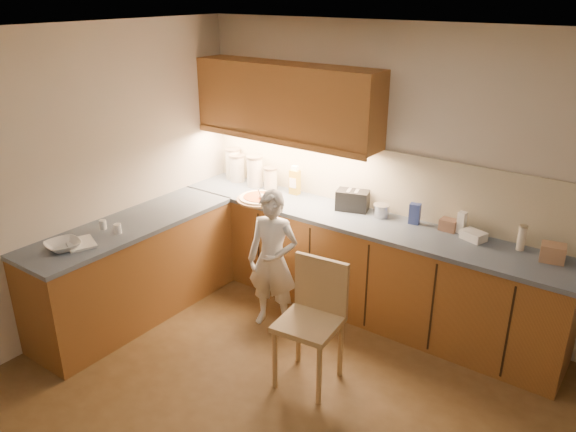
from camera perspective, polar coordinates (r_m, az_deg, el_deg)
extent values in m
plane|color=#52391C|center=(4.20, -0.82, -20.52)|extent=(4.50, 4.50, 0.00)
cube|color=beige|center=(5.08, 12.75, 3.90)|extent=(4.50, 0.04, 2.60)
cube|color=beige|center=(5.03, -21.94, 2.64)|extent=(0.04, 4.00, 2.60)
cube|color=white|center=(3.09, -1.10, 17.56)|extent=(4.50, 4.00, 0.04)
cube|color=brown|center=(5.30, 6.93, -4.97)|extent=(3.75, 0.60, 0.88)
cube|color=brown|center=(5.34, -15.28, -5.46)|extent=(0.60, 2.00, 0.88)
cube|color=#4A576A|center=(5.11, 7.17, -0.38)|extent=(3.77, 0.62, 0.04)
cube|color=#4A576A|center=(5.15, -15.80, -0.92)|extent=(0.62, 2.02, 0.04)
cube|color=black|center=(5.90, -7.55, -2.06)|extent=(0.02, 0.01, 0.80)
cube|color=black|center=(5.54, -2.99, -3.58)|extent=(0.02, 0.01, 0.80)
cube|color=black|center=(5.22, 2.17, -5.27)|extent=(0.02, 0.01, 0.80)
cube|color=black|center=(4.95, 7.99, -7.11)|extent=(0.02, 0.01, 0.80)
cube|color=black|center=(4.75, 14.43, -9.05)|extent=(0.02, 0.01, 0.80)
cube|color=black|center=(4.61, 21.42, -11.00)|extent=(0.02, 0.01, 0.80)
cube|color=beige|center=(5.24, 8.86, 3.73)|extent=(3.75, 0.02, 0.58)
cube|color=brown|center=(5.40, -0.19, 11.58)|extent=(1.95, 0.35, 0.70)
cube|color=brown|center=(5.34, -1.30, 7.61)|extent=(1.95, 0.02, 0.06)
cylinder|color=tan|center=(5.48, -2.88, 1.70)|extent=(0.46, 0.46, 0.02)
cylinder|color=#FEEAC7|center=(5.47, -2.88, 1.88)|extent=(0.40, 0.40, 0.02)
cylinder|color=#AF4217|center=(5.47, -2.89, 1.99)|extent=(0.32, 0.32, 0.01)
sphere|color=white|center=(5.40, -2.68, 1.97)|extent=(0.06, 0.06, 0.06)
cylinder|color=white|center=(5.33, -2.74, 2.00)|extent=(0.02, 0.11, 0.18)
imported|color=silver|center=(4.92, -1.55, -4.52)|extent=(0.52, 0.41, 1.27)
cylinder|color=tan|center=(4.37, -1.36, -14.36)|extent=(0.04, 0.04, 0.49)
cylinder|color=tan|center=(4.23, 3.17, -15.83)|extent=(0.04, 0.04, 0.49)
cylinder|color=tan|center=(4.63, 1.06, -11.96)|extent=(0.04, 0.04, 0.49)
cylinder|color=tan|center=(4.50, 5.36, -13.23)|extent=(0.04, 0.04, 0.49)
cube|color=tan|center=(4.27, 2.11, -10.89)|extent=(0.49, 0.49, 0.04)
cube|color=tan|center=(4.30, 3.40, -6.91)|extent=(0.44, 0.09, 0.44)
imported|color=silver|center=(4.79, -21.89, -2.80)|extent=(0.32, 0.32, 0.07)
cylinder|color=beige|center=(6.09, -5.60, 5.23)|extent=(0.16, 0.16, 0.31)
cylinder|color=gray|center=(6.05, -5.66, 6.74)|extent=(0.17, 0.17, 0.02)
cylinder|color=silver|center=(6.01, -5.20, 4.78)|extent=(0.15, 0.15, 0.27)
cylinder|color=gray|center=(5.97, -5.24, 6.10)|extent=(0.16, 0.16, 0.02)
cylinder|color=silver|center=(5.83, -3.38, 4.46)|extent=(0.16, 0.16, 0.30)
cylinder|color=gray|center=(5.78, -3.41, 5.99)|extent=(0.17, 0.17, 0.02)
cylinder|color=beige|center=(5.75, -1.77, 3.75)|extent=(0.13, 0.13, 0.21)
cylinder|color=gray|center=(5.71, -1.79, 4.86)|extent=(0.14, 0.14, 0.02)
cube|color=#B49424|center=(5.60, 0.69, 3.46)|extent=(0.10, 0.07, 0.25)
cube|color=white|center=(5.56, 0.70, 4.89)|extent=(0.06, 0.05, 0.04)
cube|color=black|center=(5.24, 6.57, 1.59)|extent=(0.33, 0.25, 0.19)
cube|color=silver|center=(5.21, 6.22, 2.63)|extent=(0.07, 0.13, 0.00)
cube|color=silver|center=(5.20, 7.01, 2.54)|extent=(0.07, 0.13, 0.00)
cylinder|color=#B3B4B8|center=(5.14, 9.47, 0.51)|extent=(0.14, 0.14, 0.11)
cylinder|color=#B3B4B8|center=(5.12, 9.51, 1.10)|extent=(0.15, 0.15, 0.01)
cube|color=#314494|center=(5.03, 12.75, 0.23)|extent=(0.10, 0.08, 0.19)
cube|color=#956A50|center=(4.97, 16.00, -0.88)|extent=(0.15, 0.11, 0.10)
cube|color=white|center=(4.94, 17.23, -0.64)|extent=(0.07, 0.07, 0.19)
cube|color=silver|center=(4.86, 18.33, -1.89)|extent=(0.22, 0.19, 0.08)
cylinder|color=beige|center=(4.78, 22.64, -2.13)|extent=(0.06, 0.06, 0.20)
cylinder|color=tan|center=(4.74, 22.83, -0.97)|extent=(0.07, 0.07, 0.01)
cube|color=tan|center=(4.70, 25.30, -3.40)|extent=(0.20, 0.17, 0.14)
cube|color=silver|center=(4.84, -20.30, -2.62)|extent=(0.33, 0.30, 0.02)
cylinder|color=silver|center=(5.07, -18.29, -0.84)|extent=(0.08, 0.08, 0.08)
cylinder|color=white|center=(4.94, -16.93, -1.23)|extent=(0.08, 0.08, 0.08)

